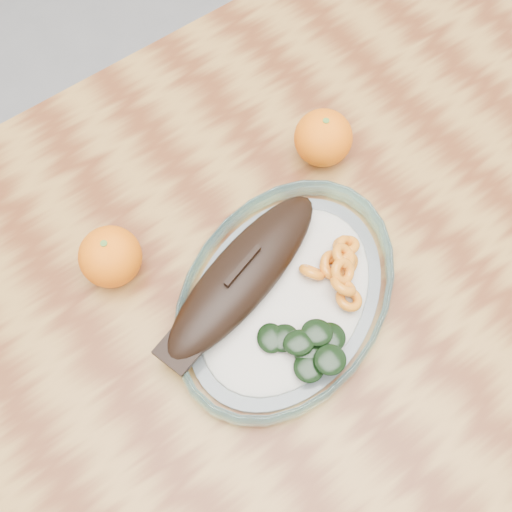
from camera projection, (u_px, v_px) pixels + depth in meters
name	position (u px, v px, depth m)	size (l,w,h in m)	color
ground	(262.00, 406.00, 1.46)	(3.00, 3.00, 0.00)	slate
dining_table	(266.00, 309.00, 0.87)	(1.20, 0.80, 0.75)	#5D2E16
plated_meal	(284.00, 294.00, 0.75)	(0.75, 0.75, 0.08)	white
orange_left	(110.00, 257.00, 0.75)	(0.07, 0.07, 0.07)	#FF4B05
orange_right	(323.00, 138.00, 0.82)	(0.08, 0.08, 0.08)	#FF4B05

